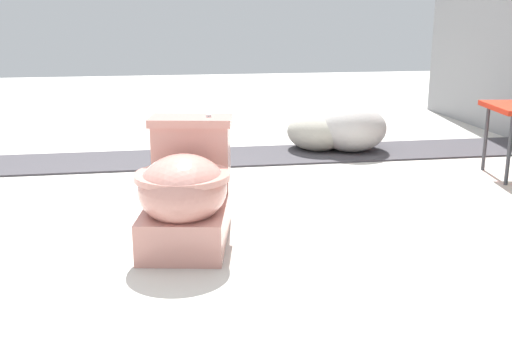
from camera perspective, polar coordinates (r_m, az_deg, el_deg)
ground_plane at (r=2.88m, az=-8.14°, el=-4.78°), size 14.00×14.00×0.00m
gravel_strip at (r=4.10m, az=-1.60°, el=1.36°), size 0.56×8.00×0.01m
toilet at (r=2.56m, az=-6.66°, el=-2.02°), size 0.69×0.48×0.52m
boulder_near at (r=4.30m, az=9.08°, el=4.02°), size 0.70×0.70×0.33m
boulder_far at (r=4.31m, az=5.79°, el=3.67°), size 0.56×0.52×0.27m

